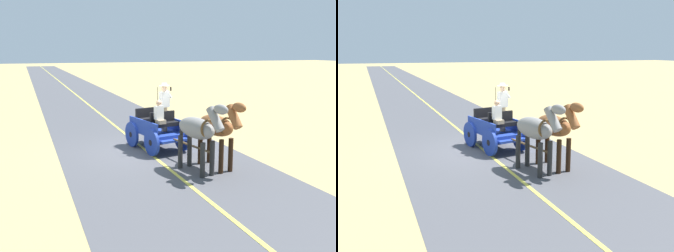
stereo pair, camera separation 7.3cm
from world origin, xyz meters
The scene contains 6 objects.
ground_plane centered at (0.00, 0.00, 0.00)m, with size 200.00×200.00×0.00m, color tan.
road_surface centered at (0.00, 0.00, 0.00)m, with size 6.27×160.00×0.01m, color #4C4C51.
road_centre_stripe centered at (0.00, 0.00, 0.01)m, with size 0.12×160.00×0.00m, color #DBCC4C.
horse_drawn_carriage centered at (-0.49, 0.04, 0.82)m, with size 1.85×4.51×2.50m.
horse_near_side centered at (-1.42, 2.95, 1.32)m, with size 0.79×2.15×2.21m.
horse_off_side centered at (-0.69, 3.09, 1.32)m, with size 0.90×2.15×2.21m.
Camera 1 is at (4.08, 12.80, 3.66)m, focal length 39.64 mm.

